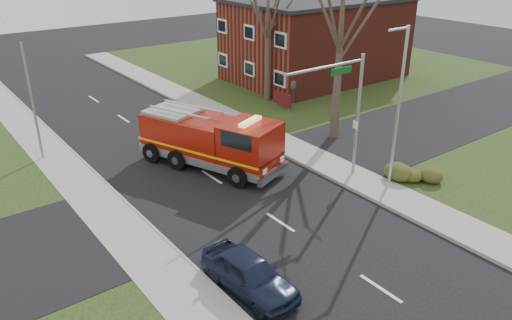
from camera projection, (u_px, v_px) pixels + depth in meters
ground at (280, 222)px, 23.34m from camera, size 120.00×120.00×0.00m
sidewalk_right at (370, 185)px, 26.70m from camera, size 2.40×80.00×0.15m
sidewalk_left at (161, 270)px, 19.91m from camera, size 2.40×80.00×0.15m
cross_street_right at (471, 108)px, 38.49m from camera, size 30.00×8.00×0.15m
brick_building at (316, 39)px, 45.33m from camera, size 15.40×10.40×7.25m
health_center_sign at (282, 99)px, 37.82m from camera, size 0.12×2.00×1.40m
hedge_corner at (419, 169)px, 27.30m from camera, size 2.80×2.00×0.90m
bare_tree_near at (341, 24)px, 29.85m from camera, size 6.00×6.00×12.00m
bare_tree_far at (268, 19)px, 37.60m from camera, size 5.25×5.25×10.50m
traffic_signal_mast at (342, 98)px, 25.34m from camera, size 5.29×0.18×6.80m
streetlight_pole at (398, 104)px, 25.01m from camera, size 1.48×0.16×8.40m
utility_pole_far at (33, 104)px, 28.35m from camera, size 0.14×0.14×7.00m
fire_engine at (212, 142)px, 28.39m from camera, size 5.65×8.80×3.36m
parked_car_maroon at (249, 274)px, 18.61m from camera, size 2.09×4.47×1.48m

